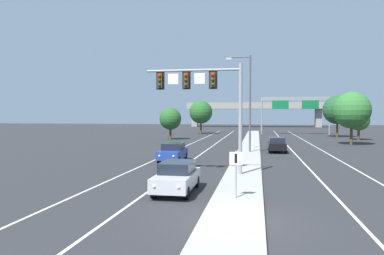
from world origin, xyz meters
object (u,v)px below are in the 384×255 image
object	(u,v)px
overhead_signal_mast	(207,93)
median_sign_post	(236,167)
car_oncoming_blue	(173,152)
tree_far_right_b	(352,110)
street_lamp_median	(248,97)
tree_far_right_c	(337,110)
tree_far_left_c	(170,119)
tree_far_right_a	(359,120)
car_receding_black	(277,144)
car_oncoming_silver	(177,176)
tree_far_left_a	(201,112)
highway_sign_gantry	(295,103)

from	to	relation	value
overhead_signal_mast	median_sign_post	world-z (taller)	overhead_signal_mast
overhead_signal_mast	car_oncoming_blue	world-z (taller)	overhead_signal_mast
car_oncoming_blue	tree_far_right_b	size ratio (longest dim) A/B	0.64
street_lamp_median	tree_far_right_b	world-z (taller)	street_lamp_median
tree_far_right_c	tree_far_left_c	world-z (taller)	tree_far_right_c
tree_far_right_a	median_sign_post	bearing A→B (deg)	-110.64
car_receding_black	tree_far_left_c	world-z (taller)	tree_far_left_c
median_sign_post	car_oncoming_silver	distance (m)	3.51
median_sign_post	tree_far_right_a	distance (m)	46.82
car_receding_black	tree_far_left_a	bearing A→B (deg)	111.57
street_lamp_median	tree_far_left_a	size ratio (longest dim) A/B	1.48
overhead_signal_mast	car_oncoming_silver	world-z (taller)	overhead_signal_mast
tree_far_right_a	tree_far_right_b	bearing A→B (deg)	-109.07
tree_far_right_c	tree_far_left_c	bearing A→B (deg)	-158.27
car_receding_black	tree_far_left_a	size ratio (longest dim) A/B	0.66
highway_sign_gantry	tree_far_left_a	bearing A→B (deg)	-176.79
highway_sign_gantry	car_oncoming_blue	bearing A→B (deg)	-107.86
highway_sign_gantry	tree_far_right_c	size ratio (longest dim) A/B	1.82
street_lamp_median	tree_far_right_c	size ratio (longest dim) A/B	1.37
tree_far_right_c	car_receding_black	bearing A→B (deg)	-112.83
tree_far_right_a	highway_sign_gantry	bearing A→B (deg)	120.02
tree_far_right_c	median_sign_post	bearing A→B (deg)	-106.18
car_oncoming_blue	car_receding_black	bearing A→B (deg)	46.50
median_sign_post	tree_far_right_c	distance (m)	53.09
tree_far_right_a	tree_far_left_c	distance (m)	29.45
overhead_signal_mast	car_receding_black	xyz separation A→B (m)	(5.36, 16.10, -4.65)
median_sign_post	tree_far_left_a	size ratio (longest dim) A/B	0.33
median_sign_post	highway_sign_gantry	bearing A→B (deg)	81.89
median_sign_post	car_oncoming_silver	size ratio (longest dim) A/B	0.49
street_lamp_median	tree_far_right_c	xyz separation A→B (m)	(14.79, 29.42, -1.02)
car_oncoming_blue	tree_far_right_c	xyz separation A→B (m)	(20.88, 37.51, 3.95)
median_sign_post	street_lamp_median	world-z (taller)	street_lamp_median
car_oncoming_silver	tree_far_left_c	distance (m)	39.80
median_sign_post	car_oncoming_silver	world-z (taller)	median_sign_post
tree_far_right_c	overhead_signal_mast	bearing A→B (deg)	-111.24
overhead_signal_mast	street_lamp_median	size ratio (longest dim) A/B	0.72
tree_far_left_a	tree_far_right_b	size ratio (longest dim) A/B	0.97
tree_far_right_c	tree_far_right_a	size ratio (longest dim) A/B	1.52
car_receding_black	tree_far_right_b	world-z (taller)	tree_far_right_b
car_oncoming_blue	tree_far_left_c	size ratio (longest dim) A/B	0.89
car_oncoming_blue	tree_far_left_a	distance (m)	43.96
overhead_signal_mast	highway_sign_gantry	distance (m)	52.20
tree_far_left_a	tree_far_left_c	xyz separation A→B (m)	(-2.30, -17.03, -1.13)
street_lamp_median	tree_far_right_a	distance (m)	27.89
tree_far_left_c	tree_far_right_c	bearing A→B (deg)	21.73
tree_far_right_c	tree_far_left_c	xyz separation A→B (m)	(-27.47, -10.95, -1.48)
median_sign_post	car_receding_black	distance (m)	23.23
highway_sign_gantry	tree_far_right_c	bearing A→B (deg)	-47.69
median_sign_post	car_receding_black	bearing A→B (deg)	82.51
overhead_signal_mast	tree_far_right_b	xyz separation A→B (m)	(15.44, 27.09, -0.90)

